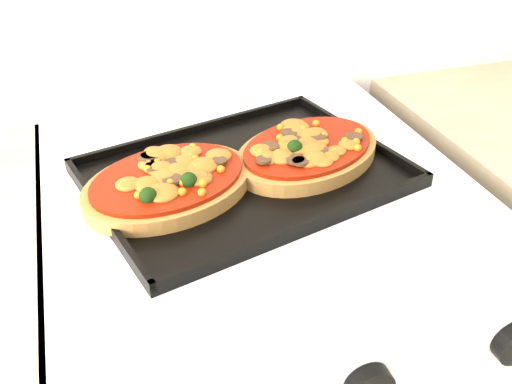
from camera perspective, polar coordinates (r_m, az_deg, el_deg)
name	(u,v)px	position (r m, az deg, el deg)	size (l,w,h in m)	color
control_panel	(350,374)	(0.63, 9.34, -17.49)	(0.60, 0.02, 0.09)	white
baking_tray	(245,172)	(0.80, -1.12, 1.98)	(0.42, 0.31, 0.02)	black
pizza_left	(168,181)	(0.76, -8.78, 1.07)	(0.24, 0.17, 0.03)	olive
pizza_right	(308,150)	(0.83, 5.20, 4.23)	(0.24, 0.16, 0.03)	olive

